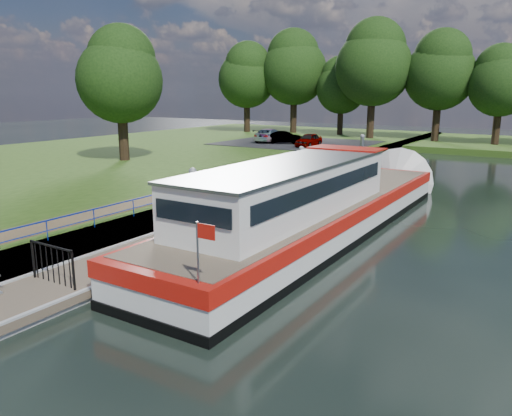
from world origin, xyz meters
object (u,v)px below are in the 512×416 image
Objects in this scene: pontoon at (256,214)px; car_b at (285,137)px; car_c at (270,135)px; barge at (323,207)px; car_a at (309,140)px.

car_b is at bearing 116.20° from pontoon.
pontoon is 27.72m from car_c.
barge reaches higher than car_b.
car_c is (-1.97, 0.57, 0.08)m from car_b.
car_c is at bearing 119.33° from pontoon.
car_c is at bearing 54.16° from car_b.
car_a is at bearing 117.76° from barge.
car_a is 5.53m from car_c.
barge is 4.61× the size of car_c.
car_b is at bearing 159.69° from car_c.
barge is 28.43m from car_b.
car_b is 2.05m from car_c.
pontoon is 3.74m from barge.
car_a is (-8.37, 22.27, 1.26)m from pontoon.
pontoon is at bearing 172.78° from barge.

